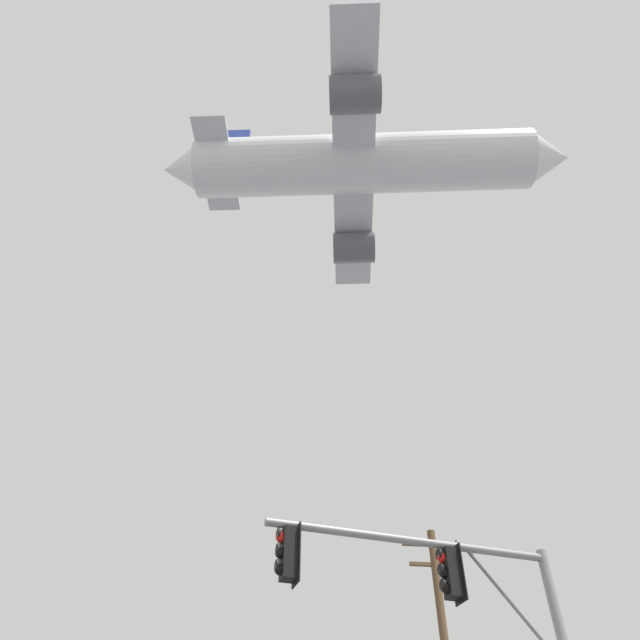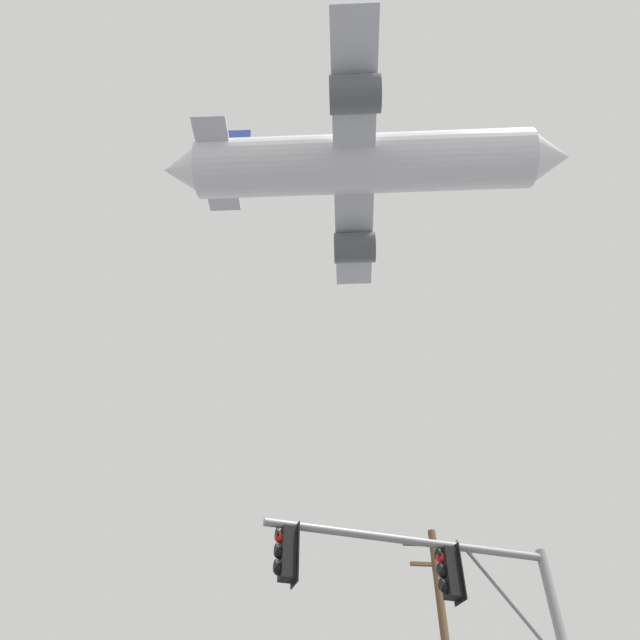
% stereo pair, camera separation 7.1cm
% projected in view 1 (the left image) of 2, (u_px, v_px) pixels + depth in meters
% --- Properties ---
extents(signal_pole_near, '(5.78, 1.35, 6.37)m').
position_uv_depth(signal_pole_near, '(466.00, 626.00, 10.80)').
color(signal_pole_near, gray).
rests_on(signal_pole_near, ground).
extents(airplane, '(26.19, 20.23, 7.13)m').
position_uv_depth(airplane, '(363.00, 165.00, 38.59)').
color(airplane, white).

